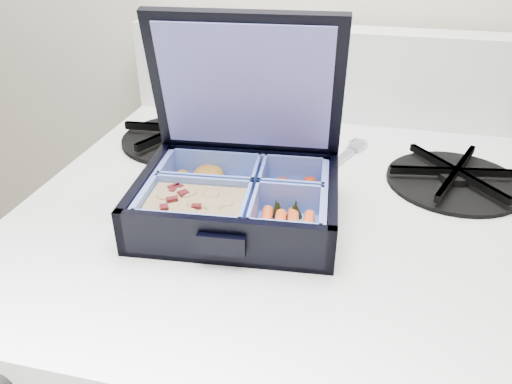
% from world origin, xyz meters
% --- Properties ---
extents(bento_box, '(0.23, 0.19, 0.05)m').
position_xyz_m(bento_box, '(0.55, 1.60, 0.96)').
color(bento_box, black).
rests_on(bento_box, stove).
extents(burner_grate, '(0.20, 0.20, 0.02)m').
position_xyz_m(burner_grate, '(0.80, 1.75, 0.95)').
color(burner_grate, black).
rests_on(burner_grate, stove).
extents(burner_grate_rear, '(0.20, 0.20, 0.02)m').
position_xyz_m(burner_grate_rear, '(0.41, 1.79, 0.94)').
color(burner_grate_rear, black).
rests_on(burner_grate_rear, stove).
extents(fork, '(0.10, 0.18, 0.01)m').
position_xyz_m(fork, '(0.64, 1.74, 0.94)').
color(fork, '#ADAEB7').
rests_on(fork, stove).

